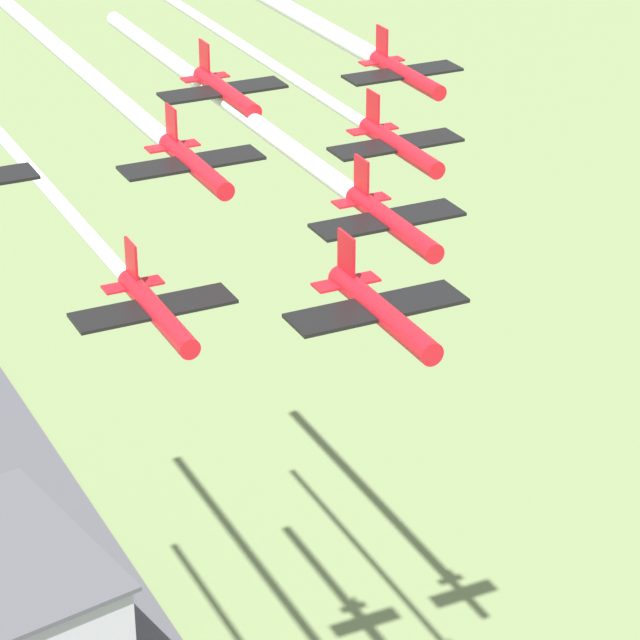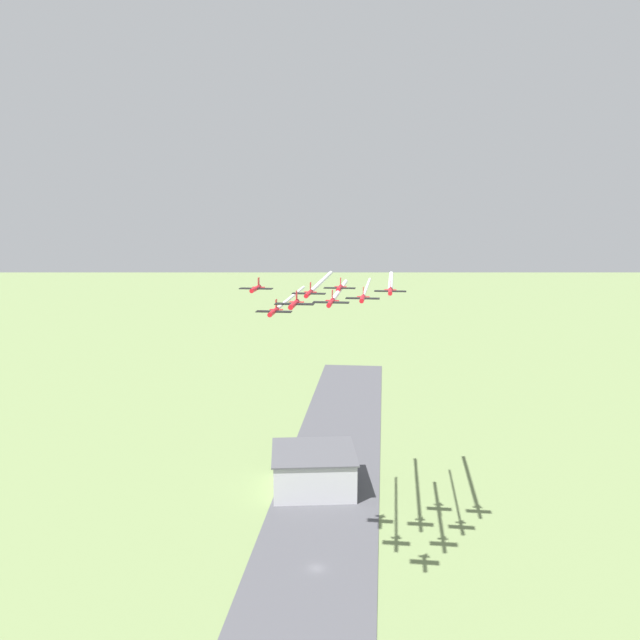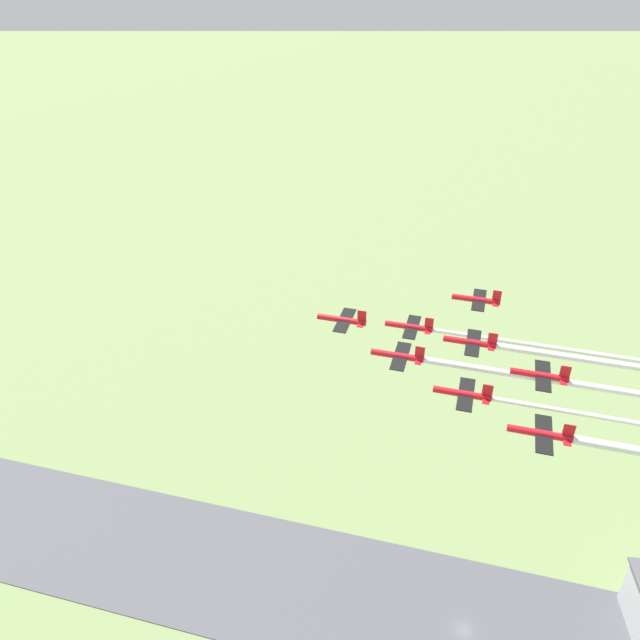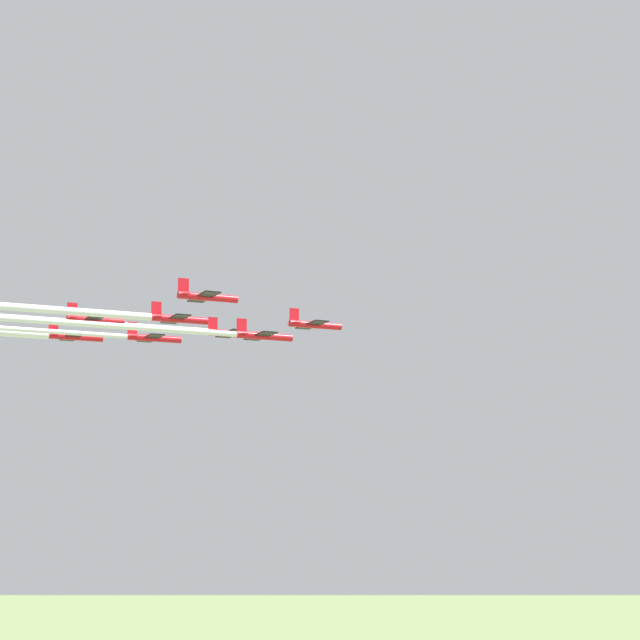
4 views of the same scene
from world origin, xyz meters
TOP-DOWN VIEW (x-y plane):
  - jet_0 at (-28.97, 5.88)m, footprint 8.59×8.25m
  - jet_1 at (-19.41, -2.30)m, footprint 8.59×8.25m
  - jet_2 at (-17.17, 10.26)m, footprint 8.59×8.25m
  - jet_3 at (-9.84, -10.48)m, footprint 8.59×8.25m
  - jet_4 at (-7.61, 2.08)m, footprint 8.59×8.25m
  - jet_5 at (-5.37, 14.65)m, footprint 8.59×8.25m
  - jet_6 at (-0.28, -18.67)m, footprint 8.59×8.25m
  - jet_7 at (1.95, -6.10)m, footprint 8.59×8.25m
  - smoke_trail_1 at (3.58, -6.39)m, footprint 38.42×7.84m
  - smoke_trail_2 at (7.64, 5.85)m, footprint 42.02×8.22m

SIDE VIEW (x-z plane):
  - smoke_trail_2 at x=7.64m, z-range 72.79..73.57m
  - jet_2 at x=-17.17m, z-range 71.78..74.65m
  - jet_3 at x=-9.84m, z-range 73.59..76.46m
  - smoke_trail_1 at x=3.58m, z-range 74.93..75.98m
  - jet_6 at x=-0.28m, z-range 74.03..76.90m
  - jet_1 at x=-19.41m, z-range 74.06..76.93m
  - jet_4 at x=-7.61m, z-range 74.54..77.41m
  - jet_7 at x=1.95m, z-range 74.64..77.51m
  - jet_0 at x=-28.97m, z-range 75.18..78.05m
  - jet_5 at x=-5.37m, z-range 75.54..78.41m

